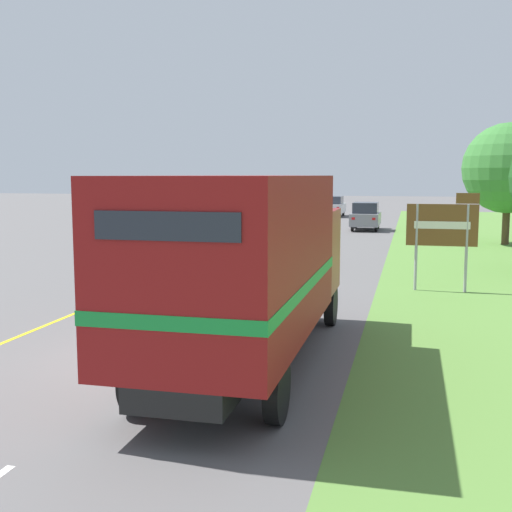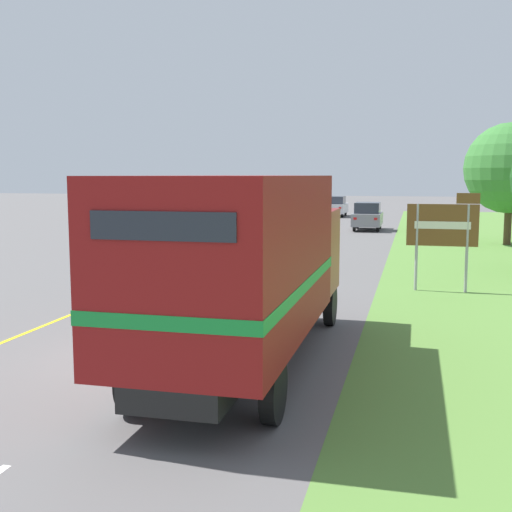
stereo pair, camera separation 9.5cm
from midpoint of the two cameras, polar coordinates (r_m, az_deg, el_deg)
name	(u,v)px [view 2 (the right image)]	position (r m, az deg, el deg)	size (l,w,h in m)	color
ground_plane	(160,357)	(12.91, -8.30, -8.86)	(200.00, 200.00, 0.00)	#5B5959
edge_line_yellow	(237,248)	(31.59, -1.66, 0.74)	(0.12, 70.45, 0.01)	yellow
centre_dash_near	(168,351)	(13.27, -7.65, -8.40)	(0.12, 2.60, 0.01)	white
centre_dash_mid_a	(249,293)	(19.40, -0.46, -3.35)	(0.12, 2.60, 0.01)	white
centre_dash_mid_b	(290,264)	(25.76, 3.19, -0.73)	(0.12, 2.60, 0.01)	white
centre_dash_far	(315,247)	(32.22, 5.39, 0.84)	(0.12, 2.60, 0.01)	white
centre_dash_farthest	(332,235)	(38.72, 6.85, 1.89)	(0.12, 2.60, 0.01)	white
horse_trailer_truck	(245,262)	(11.67, -0.75, -0.53)	(2.54, 8.46, 3.55)	black
lead_car_white	(240,241)	(25.73, -1.29, 1.38)	(1.80, 4.28, 1.87)	black
lead_car_grey_ahead	(368,216)	(42.21, 9.95, 3.52)	(1.80, 3.85, 1.81)	black
lead_car_silver_ahead	(335,206)	(55.87, 7.12, 4.43)	(1.80, 4.23, 1.75)	black
highway_sign	(444,228)	(20.35, 16.47, 2.39)	(2.12, 0.09, 3.02)	#9E9EA3
roadside_tree_mid	(510,168)	(35.26, 21.75, 7.26)	(4.60, 4.60, 6.21)	#4C3823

